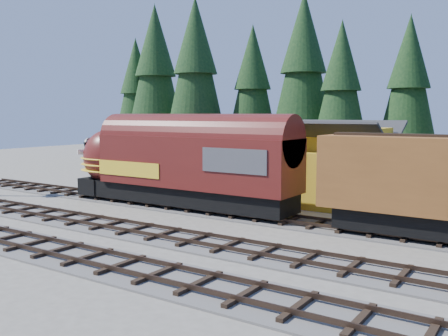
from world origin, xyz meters
The scene contains 11 objects.
ground centered at (0.00, 0.00, 0.00)m, with size 120.00×120.00×0.00m, color #6B665B.
track_siding centered at (10.00, 4.00, 0.06)m, with size 68.00×3.20×0.33m.
track_main_south centered at (10.00, -2.00, 0.06)m, with size 68.00×3.20×0.33m.
track_main_north centered at (10.00, -6.50, 0.06)m, with size 68.00×3.20×0.33m.
track_spur centered at (-10.00, 18.00, 0.06)m, with size 32.00×3.20×0.33m.
depot centered at (0.00, 10.50, 2.96)m, with size 12.80×7.00×5.30m.
conifer_backdrop centered at (6.32, 24.88, 10.05)m, with size 77.96×23.69×16.12m.
locomotive centered at (-4.92, 4.00, 2.52)m, with size 15.83×3.15×4.30m.
caboose centered at (-14.79, 18.00, 2.41)m, with size 9.26×2.69×4.81m.
pickup_truck_a centered at (-10.64, 10.11, 0.96)m, with size 3.20×6.94×1.93m, color black.
pickup_truck_b centered at (-14.40, 10.69, 0.97)m, with size 2.72×6.68×1.94m, color #B3B5BB.
Camera 1 is at (14.33, -19.33, 5.70)m, focal length 40.00 mm.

